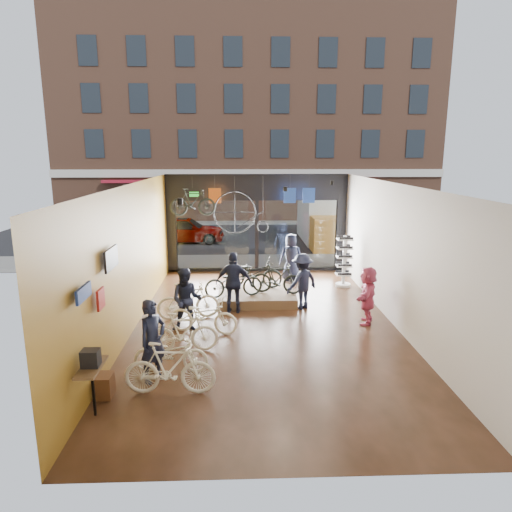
{
  "coord_description": "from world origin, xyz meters",
  "views": [
    {
      "loc": [
        -0.68,
        -11.67,
        4.56
      ],
      "look_at": [
        -0.2,
        1.4,
        1.62
      ],
      "focal_mm": 32.0,
      "sensor_mm": 36.0,
      "label": 1
    }
  ],
  "objects_px": {
    "floor_bike_1": "(170,368)",
    "floor_bike_2": "(171,353)",
    "floor_bike_3": "(183,332)",
    "display_bike_left": "(234,282)",
    "display_bike_right": "(254,273)",
    "sunglasses_rack": "(344,261)",
    "display_bike_mid": "(277,278)",
    "customer_2": "(234,283)",
    "customer_3": "(302,281)",
    "box_truck": "(326,221)",
    "customer_4": "(291,257)",
    "floor_bike_5": "(188,301)",
    "penny_farthing": "(244,214)",
    "customer_5": "(367,295)",
    "customer_1": "(187,300)",
    "floor_bike_4": "(203,315)",
    "hung_bike": "(193,202)",
    "street_car": "(185,229)",
    "display_platform": "(257,297)",
    "customer_0": "(153,341)"
  },
  "relations": [
    {
      "from": "display_bike_mid",
      "to": "floor_bike_1",
      "type": "bearing_deg",
      "value": 168.23
    },
    {
      "from": "box_truck",
      "to": "display_bike_left",
      "type": "height_order",
      "value": "box_truck"
    },
    {
      "from": "display_platform",
      "to": "customer_2",
      "type": "height_order",
      "value": "customer_2"
    },
    {
      "from": "customer_1",
      "to": "hung_bike",
      "type": "height_order",
      "value": "hung_bike"
    },
    {
      "from": "floor_bike_2",
      "to": "display_bike_left",
      "type": "bearing_deg",
      "value": -13.14
    },
    {
      "from": "display_bike_mid",
      "to": "display_bike_right",
      "type": "relative_size",
      "value": 0.87
    },
    {
      "from": "customer_2",
      "to": "floor_bike_3",
      "type": "bearing_deg",
      "value": 71.12
    },
    {
      "from": "display_bike_right",
      "to": "customer_4",
      "type": "relative_size",
      "value": 1.06
    },
    {
      "from": "box_truck",
      "to": "sunglasses_rack",
      "type": "bearing_deg",
      "value": -95.58
    },
    {
      "from": "street_car",
      "to": "floor_bike_1",
      "type": "distance_m",
      "value": 15.62
    },
    {
      "from": "customer_0",
      "to": "sunglasses_rack",
      "type": "relative_size",
      "value": 0.96
    },
    {
      "from": "display_bike_left",
      "to": "hung_bike",
      "type": "distance_m",
      "value": 3.64
    },
    {
      "from": "penny_farthing",
      "to": "customer_2",
      "type": "bearing_deg",
      "value": -95.81
    },
    {
      "from": "floor_bike_2",
      "to": "penny_farthing",
      "type": "relative_size",
      "value": 0.84
    },
    {
      "from": "display_bike_mid",
      "to": "box_truck",
      "type": "bearing_deg",
      "value": -6.47
    },
    {
      "from": "floor_bike_2",
      "to": "hung_bike",
      "type": "bearing_deg",
      "value": 4.78
    },
    {
      "from": "floor_bike_4",
      "to": "customer_2",
      "type": "distance_m",
      "value": 1.8
    },
    {
      "from": "display_bike_left",
      "to": "sunglasses_rack",
      "type": "distance_m",
      "value": 4.31
    },
    {
      "from": "floor_bike_4",
      "to": "customer_2",
      "type": "relative_size",
      "value": 1.0
    },
    {
      "from": "floor_bike_5",
      "to": "customer_5",
      "type": "relative_size",
      "value": 1.09
    },
    {
      "from": "display_bike_right",
      "to": "penny_farthing",
      "type": "distance_m",
      "value": 2.41
    },
    {
      "from": "customer_0",
      "to": "customer_1",
      "type": "relative_size",
      "value": 1.03
    },
    {
      "from": "customer_1",
      "to": "customer_5",
      "type": "relative_size",
      "value": 1.05
    },
    {
      "from": "display_bike_mid",
      "to": "customer_2",
      "type": "xyz_separation_m",
      "value": [
        -1.33,
        -0.85,
        0.12
      ]
    },
    {
      "from": "floor_bike_3",
      "to": "customer_3",
      "type": "bearing_deg",
      "value": -51.73
    },
    {
      "from": "hung_bike",
      "to": "display_bike_mid",
      "type": "bearing_deg",
      "value": -135.08
    },
    {
      "from": "display_bike_mid",
      "to": "customer_3",
      "type": "height_order",
      "value": "customer_3"
    },
    {
      "from": "floor_bike_5",
      "to": "box_truck",
      "type": "bearing_deg",
      "value": -38.53
    },
    {
      "from": "floor_bike_1",
      "to": "floor_bike_2",
      "type": "bearing_deg",
      "value": 9.71
    },
    {
      "from": "floor_bike_3",
      "to": "display_bike_left",
      "type": "distance_m",
      "value": 3.46
    },
    {
      "from": "customer_3",
      "to": "floor_bike_5",
      "type": "bearing_deg",
      "value": -20.39
    },
    {
      "from": "customer_1",
      "to": "display_bike_right",
      "type": "bearing_deg",
      "value": 60.51
    },
    {
      "from": "floor_bike_1",
      "to": "floor_bike_5",
      "type": "height_order",
      "value": "floor_bike_1"
    },
    {
      "from": "street_car",
      "to": "display_bike_right",
      "type": "xyz_separation_m",
      "value": [
        3.3,
        -9.38,
        0.09
      ]
    },
    {
      "from": "floor_bike_2",
      "to": "display_bike_mid",
      "type": "height_order",
      "value": "display_bike_mid"
    },
    {
      "from": "customer_2",
      "to": "customer_5",
      "type": "bearing_deg",
      "value": 168.92
    },
    {
      "from": "box_truck",
      "to": "floor_bike_2",
      "type": "bearing_deg",
      "value": -113.14
    },
    {
      "from": "box_truck",
      "to": "display_bike_mid",
      "type": "distance_m",
      "value": 9.62
    },
    {
      "from": "floor_bike_3",
      "to": "customer_3",
      "type": "relative_size",
      "value": 0.97
    },
    {
      "from": "display_platform",
      "to": "floor_bike_2",
      "type": "bearing_deg",
      "value": -113.03
    },
    {
      "from": "display_platform",
      "to": "sunglasses_rack",
      "type": "xyz_separation_m",
      "value": [
        3.1,
        1.55,
        0.75
      ]
    },
    {
      "from": "box_truck",
      "to": "display_platform",
      "type": "xyz_separation_m",
      "value": [
        -3.82,
        -8.92,
        -1.07
      ]
    },
    {
      "from": "display_bike_left",
      "to": "customer_3",
      "type": "bearing_deg",
      "value": -109.93
    },
    {
      "from": "floor_bike_4",
      "to": "customer_1",
      "type": "bearing_deg",
      "value": 82.61
    },
    {
      "from": "sunglasses_rack",
      "to": "floor_bike_5",
      "type": "bearing_deg",
      "value": -148.64
    },
    {
      "from": "floor_bike_2",
      "to": "customer_3",
      "type": "height_order",
      "value": "customer_3"
    },
    {
      "from": "floor_bike_4",
      "to": "customer_4",
      "type": "bearing_deg",
      "value": -14.6
    },
    {
      "from": "floor_bike_5",
      "to": "display_platform",
      "type": "relative_size",
      "value": 0.73
    },
    {
      "from": "floor_bike_3",
      "to": "floor_bike_5",
      "type": "height_order",
      "value": "floor_bike_5"
    },
    {
      "from": "display_bike_right",
      "to": "sunglasses_rack",
      "type": "xyz_separation_m",
      "value": [
        3.18,
        1.01,
        0.12
      ]
    }
  ]
}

